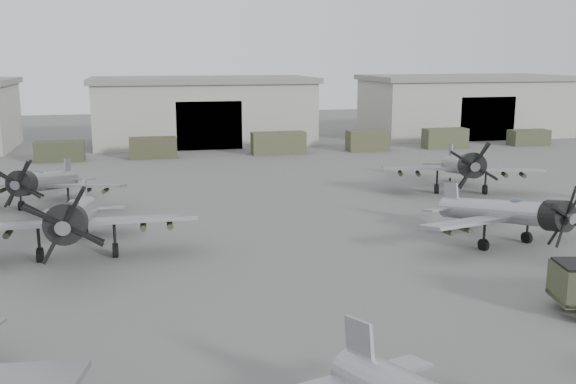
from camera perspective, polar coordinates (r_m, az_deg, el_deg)
name	(u,v)px	position (r m, az deg, el deg)	size (l,w,h in m)	color
ground	(352,331)	(28.06, 5.69, -12.21)	(220.00, 220.00, 0.00)	#555553
hangar_center	(204,110)	(86.85, -7.51, 7.23)	(29.00, 14.80, 8.70)	#9E9D94
hangar_right	(464,105)	(98.10, 15.35, 7.45)	(29.00, 14.80, 8.70)	#9E9D94
support_truck_2	(60,151)	(75.42, -19.63, 3.43)	(5.25, 2.20, 2.24)	#363C27
support_truck_3	(153,148)	(74.91, -11.90, 3.87)	(5.28, 2.20, 2.37)	#3A3C27
support_truck_4	(278,143)	(76.58, -0.86, 4.38)	(6.39, 2.20, 2.59)	#44482F
support_truck_5	(368,140)	(79.69, 7.08, 4.57)	(5.06, 2.20, 2.52)	#43462D
support_truck_6	(445,138)	(83.80, 13.78, 4.67)	(5.51, 2.20, 2.48)	#42482F
support_truck_7	(529,137)	(89.82, 20.61, 4.56)	(5.18, 2.20, 2.00)	#3D442C
aircraft_mid_1	(75,218)	(38.27, -18.38, -2.18)	(13.71, 12.33, 5.51)	gray
aircraft_mid_2	(509,213)	(41.15, 19.06, -1.77)	(11.86, 10.68, 4.72)	#9EA1A7
aircraft_far_0	(43,182)	(51.49, -20.98, 0.82)	(12.12, 10.91, 4.82)	gray
aircraft_far_1	(462,166)	(55.84, 15.24, 2.27)	(13.35, 12.02, 5.35)	gray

